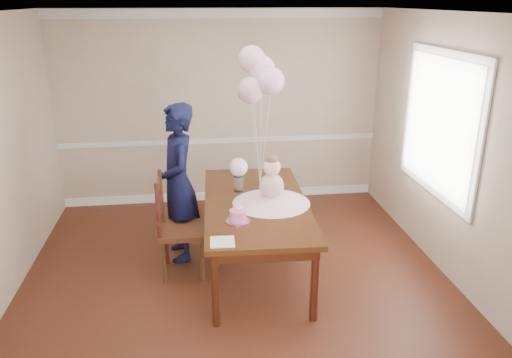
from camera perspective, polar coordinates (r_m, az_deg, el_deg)
The scene contains 47 objects.
floor at distance 5.24m, azimuth -2.00°, elevation -12.59°, with size 4.50×5.00×0.00m, color #35160D.
ceiling at distance 4.42m, azimuth -2.44°, elevation 18.42°, with size 4.50×5.00×0.02m, color white.
wall_back at distance 7.06m, azimuth -4.13°, elevation 7.92°, with size 4.50×0.02×2.70m, color tan.
wall_front at distance 2.43m, azimuth 3.63°, elevation -17.18°, with size 4.50×0.02×2.70m, color tan.
wall_right at distance 5.34m, azimuth 22.63°, elevation 2.44°, with size 0.02×5.00×2.70m, color tan.
chair_rail_trim at distance 7.16m, azimuth -4.04°, elevation 4.38°, with size 4.50×0.02×0.07m, color silver.
crown_molding at distance 6.90m, azimuth -4.40°, elevation 18.35°, with size 4.50×0.02×0.12m, color silver.
baseboard_trim at distance 7.43m, azimuth -3.88°, elevation -1.87°, with size 4.50×0.02×0.12m, color white.
window_frame at distance 5.70m, azimuth 20.28°, elevation 5.88°, with size 0.02×1.66×1.56m, color silver.
window_blinds at distance 5.69m, azimuth 20.12°, elevation 5.88°, with size 0.01×1.50×1.40m, color white.
dining_table_top at distance 5.27m, azimuth -0.04°, elevation -2.84°, with size 1.07×2.14×0.05m, color black.
table_apron at distance 5.30m, azimuth -0.04°, elevation -3.64°, with size 0.96×2.03×0.11m, color black.
table_leg_fl at distance 4.56m, azimuth -4.67°, elevation -12.48°, with size 0.07×0.07×0.75m, color black.
table_leg_fr at distance 4.65m, azimuth 6.71°, elevation -11.90°, with size 0.07×0.07×0.75m, color black.
table_leg_bl at distance 6.31m, azimuth -4.91°, elevation -2.88°, with size 0.07×0.07×0.75m, color black.
table_leg_br at distance 6.37m, azimuth 3.20°, elevation -2.61°, with size 0.07×0.07×0.75m, color black.
baby_skirt at distance 5.21m, azimuth 1.77°, elevation -2.19°, with size 0.81×0.81×0.11m, color #EEAFD2.
baby_torso at distance 5.15m, azimuth 1.79°, elevation -0.76°, with size 0.26×0.26×0.26m, color pink.
baby_head at distance 5.09m, azimuth 1.81°, elevation 1.38°, with size 0.18×0.18×0.18m, color beige.
baby_hair at distance 5.07m, azimuth 1.82°, elevation 2.07°, with size 0.13×0.13×0.13m, color brown.
cake_platter at distance 4.80m, azimuth -2.08°, elevation -4.80°, with size 0.24×0.24×0.01m, color silver.
birthday_cake at distance 4.78m, azimuth -2.09°, elevation -4.17°, with size 0.16×0.16×0.11m, color #ED4A9F.
cake_flower_a at distance 4.75m, azimuth -2.10°, elevation -3.41°, with size 0.03×0.03×0.03m, color white.
cake_flower_b at distance 4.77m, azimuth -1.73°, elevation -3.30°, with size 0.03×0.03×0.03m, color white.
rose_vase_near at distance 5.51m, azimuth -2.00°, elevation -0.54°, with size 0.11×0.11×0.17m, color silver.
roses_near at distance 5.45m, azimuth -2.02°, elevation 1.36°, with size 0.20×0.20×0.20m, color #F9D0DD.
napkin at distance 4.41m, azimuth -3.86°, elevation -7.18°, with size 0.21×0.21×0.01m, color silver.
balloon_weight at distance 5.81m, azimuth 0.49°, elevation -0.23°, with size 0.04×0.04×0.02m, color silver.
balloon_a at distance 5.53m, azimuth -0.60°, elevation 10.09°, with size 0.30×0.30×0.30m, color #E7A4BB.
balloon_b at distance 5.48m, azimuth 1.72°, elevation 11.13°, with size 0.30×0.30×0.30m, color #FFB4D9.
balloon_c at distance 5.61m, azimuth 0.64°, elevation 12.45°, with size 0.30×0.30×0.30m, color #FFB4D0.
balloon_d at distance 5.61m, azimuth -0.49°, elevation 13.55°, with size 0.30×0.30×0.30m, color #E8A4C0.
balloon_ribbon_a at distance 5.67m, azimuth -0.03°, elevation 4.02°, with size 0.00×0.00×0.90m, color white.
balloon_ribbon_b at distance 5.64m, azimuth 1.08°, elevation 4.50°, with size 0.00×0.00×1.00m, color white.
balloon_ribbon_c at distance 5.69m, azimuth 0.56°, elevation 5.22°, with size 0.00×0.00×1.11m, color white.
balloon_ribbon_d at distance 5.69m, azimuth 0.02°, elevation 5.75°, with size 0.00×0.00×1.22m, color white.
dining_chair_seat at distance 5.38m, azimuth -8.40°, elevation -5.86°, with size 0.48×0.48×0.05m, color #3E1F11.
chair_leg_fl at distance 5.34m, azimuth -10.48°, elevation -9.32°, with size 0.04×0.04×0.47m, color #361E0E.
chair_leg_fr at distance 5.32m, azimuth -6.20°, elevation -9.21°, with size 0.04×0.04×0.47m, color #3B2110.
chair_leg_bl at distance 5.69m, azimuth -10.19°, elevation -7.39°, with size 0.04×0.04×0.47m, color #33100D.
chair_leg_br at distance 5.67m, azimuth -6.19°, elevation -7.28°, with size 0.04×0.04×0.47m, color #341E0E.
chair_back_post_l at distance 5.09m, azimuth -11.13°, elevation -3.67°, with size 0.04×0.04×0.61m, color #35110E.
chair_back_post_r at distance 5.45m, azimuth -10.79°, elevation -2.02°, with size 0.04×0.04×0.61m, color #39200F.
chair_slat_low at distance 5.32m, azimuth -10.86°, elevation -4.12°, with size 0.03×0.44×0.05m, color #321C0D.
chair_slat_mid at distance 5.25m, azimuth -10.98°, elevation -2.37°, with size 0.03×0.44×0.05m, color #38190F.
chair_slat_top at distance 5.19m, azimuth -11.11°, elevation -0.59°, with size 0.03×0.44×0.05m, color black.
woman at distance 5.58m, azimuth -8.86°, elevation -0.48°, with size 0.65×0.43×1.78m, color black.
Camera 1 is at (-0.40, -4.40, 2.82)m, focal length 35.00 mm.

